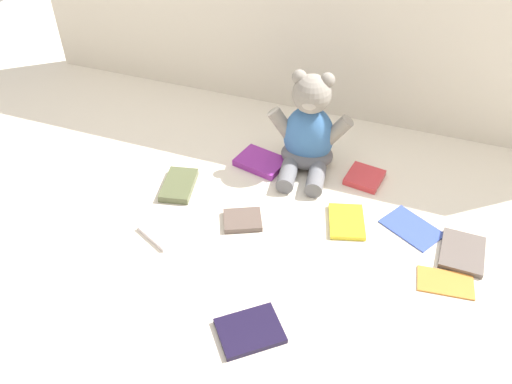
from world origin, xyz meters
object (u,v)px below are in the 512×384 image
(book_case_5, at_px, (412,227))
(book_case_7, at_px, (462,252))
(book_case_9, at_px, (446,282))
(book_case_4, at_px, (243,220))
(book_case_3, at_px, (179,185))
(book_case_8, at_px, (165,230))
(book_case_2, at_px, (250,331))
(book_case_6, at_px, (261,162))
(book_case_0, at_px, (365,177))
(book_case_1, at_px, (347,221))
(teddy_bear, at_px, (308,134))

(book_case_5, xyz_separation_m, book_case_7, (0.12, -0.05, 0.00))
(book_case_5, height_order, book_case_9, book_case_9)
(book_case_4, bearing_deg, book_case_5, 81.85)
(book_case_3, relative_size, book_case_8, 1.23)
(book_case_2, distance_m, book_case_6, 0.56)
(book_case_7, bearing_deg, book_case_5, 159.97)
(book_case_0, height_order, book_case_1, book_case_0)
(book_case_5, height_order, book_case_8, book_case_8)
(book_case_0, distance_m, book_case_8, 0.56)
(book_case_4, height_order, book_case_9, book_case_4)
(book_case_0, height_order, book_case_7, book_case_0)
(teddy_bear, bearing_deg, book_case_4, -114.00)
(book_case_7, bearing_deg, book_case_9, -104.67)
(book_case_4, height_order, book_case_8, book_case_4)
(book_case_2, height_order, book_case_6, book_case_6)
(book_case_2, height_order, book_case_4, book_case_4)
(teddy_bear, relative_size, book_case_3, 2.17)
(book_case_0, xyz_separation_m, book_case_1, (-0.01, -0.19, -0.00))
(book_case_1, xyz_separation_m, book_case_8, (-0.41, -0.19, 0.00))
(book_case_1, bearing_deg, book_case_8, 7.94)
(book_case_3, bearing_deg, book_case_1, 170.33)
(teddy_bear, distance_m, book_case_5, 0.37)
(book_case_4, xyz_separation_m, book_case_9, (0.50, -0.03, -0.00))
(book_case_9, bearing_deg, book_case_7, 157.80)
(book_case_1, xyz_separation_m, book_case_9, (0.25, -0.11, -0.00))
(book_case_2, distance_m, book_case_3, 0.50)
(book_case_9, bearing_deg, book_case_4, -99.76)
(book_case_5, bearing_deg, book_case_4, 137.25)
(book_case_5, bearing_deg, book_case_7, -80.68)
(book_case_5, relative_size, book_case_8, 1.31)
(book_case_7, xyz_separation_m, book_case_9, (-0.03, -0.10, -0.00))
(book_case_8, bearing_deg, book_case_1, -40.16)
(teddy_bear, xyz_separation_m, book_case_6, (-0.12, -0.05, -0.10))
(teddy_bear, distance_m, book_case_8, 0.47)
(book_case_8, bearing_deg, book_case_9, -58.07)
(teddy_bear, height_order, book_case_0, teddy_bear)
(book_case_1, xyz_separation_m, book_case_4, (-0.25, -0.09, 0.00))
(book_case_2, xyz_separation_m, book_case_5, (0.27, 0.42, -0.00))
(teddy_bear, distance_m, book_case_2, 0.59)
(book_case_1, height_order, book_case_3, book_case_3)
(book_case_8, relative_size, book_case_9, 0.87)
(teddy_bear, xyz_separation_m, book_case_5, (0.32, -0.16, -0.10))
(book_case_6, bearing_deg, book_case_1, 74.86)
(book_case_3, bearing_deg, book_case_8, 92.29)
(book_case_1, bearing_deg, book_case_9, 139.56)
(book_case_0, distance_m, book_case_6, 0.29)
(book_case_6, relative_size, book_case_8, 1.24)
(book_case_6, distance_m, book_case_9, 0.60)
(book_case_1, height_order, book_case_7, book_case_7)
(teddy_bear, relative_size, book_case_0, 2.99)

